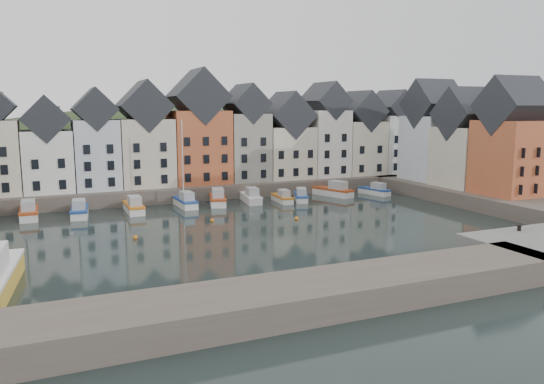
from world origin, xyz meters
TOP-DOWN VIEW (x-y plane):
  - ground at (0.00, 0.00)m, footprint 260.00×260.00m
  - far_quay at (0.00, 30.00)m, footprint 90.00×16.00m
  - right_quay at (37.00, 3.00)m, footprint 14.00×54.00m
  - near_wall at (-10.00, -22.00)m, footprint 50.00×6.00m
  - hillside at (0.02, 56.00)m, footprint 153.60×70.40m
  - far_terrace at (3.21, 28.00)m, footprint 72.37×8.16m
  - right_terrace at (36.00, 8.07)m, footprint 8.30×24.25m
  - mooring_buoys at (-4.00, 5.33)m, footprint 20.50×5.50m
  - boat_a at (-24.55, 19.04)m, footprint 2.17×6.95m
  - boat_b at (-18.63, 17.78)m, footprint 2.70×6.78m
  - boat_c at (-11.82, 17.67)m, footprint 2.09×6.63m
  - boat_d at (-4.57, 18.90)m, footprint 2.26×6.55m
  - boat_e at (0.16, 18.94)m, footprint 3.87×7.35m
  - boat_f at (5.18, 18.58)m, footprint 2.87×6.76m
  - boat_g at (9.49, 16.94)m, footprint 2.14×5.65m
  - boat_h at (12.48, 16.86)m, footprint 3.82×6.05m
  - boat_i at (19.19, 18.72)m, footprint 4.47×7.33m
  - boat_j at (25.97, 17.33)m, footprint 3.02×5.92m
  - mooring_bollard at (19.45, -16.54)m, footprint 0.48×0.48m

SIDE VIEW (x-z plane):
  - hillside at x=0.02m, z-range -49.96..14.04m
  - ground at x=0.00m, z-range 0.00..0.00m
  - mooring_buoys at x=-4.00m, z-range -0.10..0.40m
  - boat_g at x=9.49m, z-range -0.43..1.69m
  - boat_j at x=25.97m, z-range -0.44..1.73m
  - boat_h at x=12.48m, z-range -0.45..1.78m
  - boat_f at x=5.18m, z-range -0.51..2.00m
  - boat_b at x=-18.63m, z-range -0.51..2.03m
  - boat_c at x=-11.82m, z-range -0.51..2.03m
  - boat_a at x=-24.55m, z-range -0.54..2.13m
  - boat_i at x=19.19m, z-range -0.54..2.15m
  - boat_e at x=0.16m, z-range -0.55..2.15m
  - boat_d at x=-4.57m, z-range -5.39..7.00m
  - far_quay at x=0.00m, z-range 0.00..2.00m
  - right_quay at x=37.00m, z-range 0.00..2.00m
  - near_wall at x=-10.00m, z-range 0.00..2.00m
  - mooring_bollard at x=19.45m, z-range 2.03..2.59m
  - far_terrace at x=3.21m, z-range -0.01..17.76m
  - right_terrace at x=36.00m, z-range 0.73..17.10m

